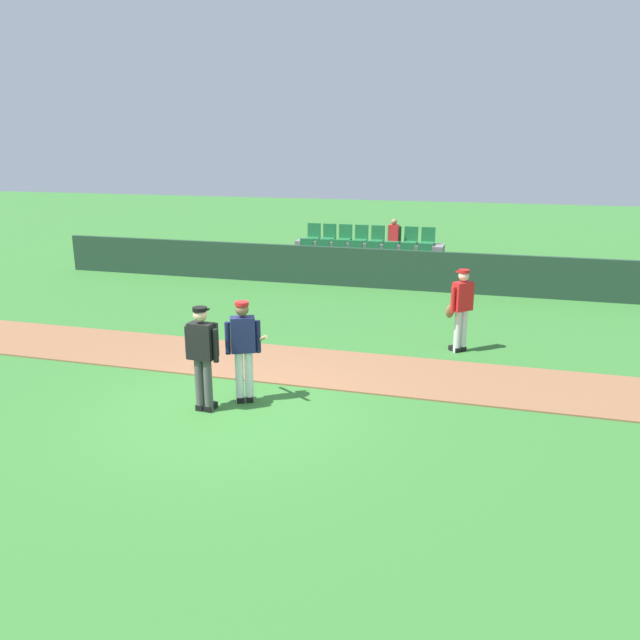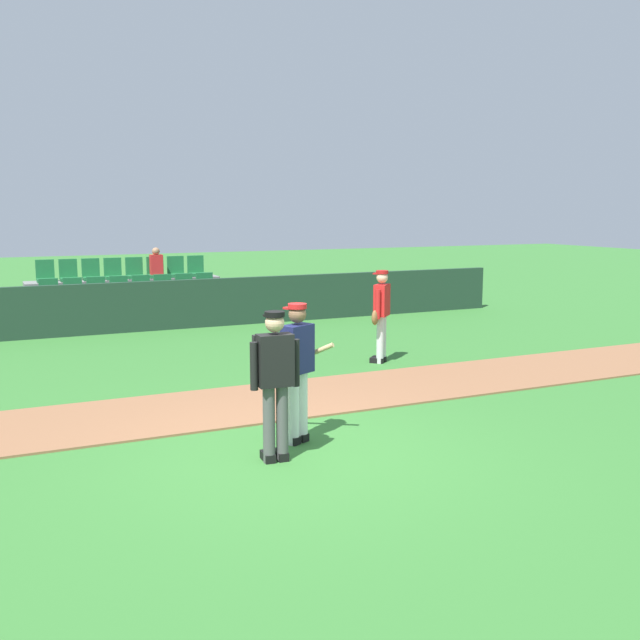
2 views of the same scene
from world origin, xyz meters
TOP-DOWN VIEW (x-y plane):
  - ground_plane at (0.00, 0.00)m, footprint 80.00×80.00m
  - infield_dirt_path at (0.00, 2.32)m, footprint 28.00×2.13m
  - dugout_fence at (0.00, 9.61)m, footprint 20.00×0.16m
  - stadium_bleachers at (0.01, 11.07)m, footprint 5.00×2.10m
  - batter_navy_jersey at (0.16, 0.37)m, footprint 0.75×0.70m
  - umpire_home_plate at (-0.34, -0.14)m, footprint 0.59×0.32m
  - runner_red_jersey at (3.47, 4.10)m, footprint 0.57×0.50m

SIDE VIEW (x-z plane):
  - ground_plane at x=0.00m, z-range 0.00..0.00m
  - infield_dirt_path at x=0.00m, z-range 0.00..0.03m
  - stadium_bleachers at x=0.01m, z-range -0.46..1.44m
  - dugout_fence at x=0.00m, z-range 0.00..1.19m
  - runner_red_jersey at x=3.47m, z-range 0.08..1.84m
  - batter_navy_jersey at x=0.16m, z-range 0.09..1.85m
  - umpire_home_plate at x=-0.34m, z-range 0.12..1.88m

